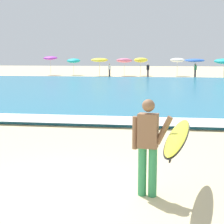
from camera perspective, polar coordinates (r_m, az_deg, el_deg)
The scene contains 15 objects.
ground_plane at distance 6.89m, azimuth -7.32°, elevation -12.18°, with size 160.00×160.00×0.00m, color beige.
sea at distance 26.43m, azimuth 4.51°, elevation 3.63°, with size 120.00×28.00×0.14m, color teal.
surf_foam at distance 13.19m, azimuth 0.51°, elevation -1.28°, with size 120.00×1.72×0.01m, color white.
surfer_with_board at distance 6.30m, azimuth 7.92°, elevation -4.39°, with size 1.13×2.52×1.73m.
beach_umbrella_0 at distance 46.92m, azimuth -9.67°, elevation 8.36°, with size 1.78×1.81×2.45m.
beach_umbrella_1 at distance 46.70m, azimuth -6.07°, elevation 8.02°, with size 1.72×1.76×2.18m.
beach_umbrella_2 at distance 44.23m, azimuth -1.98°, elevation 8.18°, with size 2.06×2.08×2.22m.
beach_umbrella_3 at distance 44.63m, azimuth 1.93°, elevation 8.10°, with size 1.93×1.97×2.22m.
beach_umbrella_4 at distance 45.03m, azimuth 4.55°, elevation 8.14°, with size 1.70×1.70×2.22m.
beach_umbrella_5 at distance 44.82m, azimuth 10.26°, elevation 8.04°, with size 1.74×1.75×2.21m.
beach_umbrella_6 at distance 42.68m, azimuth 12.86°, elevation 7.91°, with size 2.28×2.29×2.15m.
beach_umbrella_7 at distance 43.08m, azimuth 17.23°, elevation 7.63°, with size 2.24×2.27×2.22m.
beachgoer_near_row_left at distance 43.33m, azimuth -0.40°, elevation 6.71°, with size 0.32×0.20×1.58m.
beachgoer_near_row_mid at distance 42.30m, azimuth 5.67°, elevation 6.62°, with size 0.32×0.20×1.58m.
beachgoer_near_row_right at distance 43.24m, azimuth 12.96°, elevation 6.48°, with size 0.32×0.20×1.58m.
Camera 1 is at (1.78, -6.18, 2.47)m, focal length 58.15 mm.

